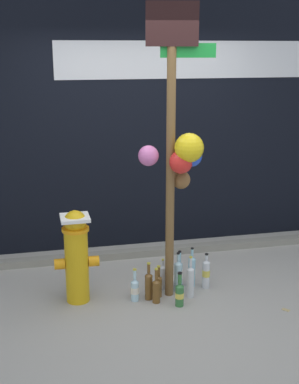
% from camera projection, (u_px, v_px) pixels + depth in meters
% --- Properties ---
extents(ground_plane, '(14.00, 14.00, 0.00)m').
position_uv_depth(ground_plane, '(168.00, 306.00, 4.65)').
color(ground_plane, '#9E9B93').
extents(building_wall, '(10.00, 0.21, 3.88)m').
position_uv_depth(building_wall, '(133.00, 79.00, 5.71)').
color(building_wall, black).
rests_on(building_wall, ground_plane).
extents(curb_strip, '(8.00, 0.12, 0.08)m').
position_uv_depth(curb_strip, '(142.00, 253.00, 5.77)').
color(curb_strip, gray).
rests_on(curb_strip, ground_plane).
extents(memorial_post, '(0.68, 0.39, 2.65)m').
position_uv_depth(memorial_post, '(178.00, 138.00, 4.46)').
color(memorial_post, brown).
rests_on(memorial_post, ground_plane).
extents(fire_hydrant, '(0.41, 0.26, 0.88)m').
position_uv_depth(fire_hydrant, '(76.00, 254.00, 4.65)').
color(fire_hydrant, gold).
rests_on(fire_hydrant, ground_plane).
extents(bottle_0, '(0.07, 0.07, 0.41)m').
position_uv_depth(bottle_0, '(190.00, 281.00, 4.79)').
color(bottle_0, silver).
rests_on(bottle_0, ground_plane).
extents(bottle_1, '(0.07, 0.07, 0.40)m').
position_uv_depth(bottle_1, '(178.00, 275.00, 4.92)').
color(bottle_1, '#B2DBEA').
rests_on(bottle_1, ground_plane).
extents(bottle_2, '(0.07, 0.07, 0.34)m').
position_uv_depth(bottle_2, '(156.00, 290.00, 4.69)').
color(bottle_2, brown).
rests_on(bottle_2, ground_plane).
extents(bottle_3, '(0.06, 0.06, 0.37)m').
position_uv_depth(bottle_3, '(179.00, 272.00, 5.02)').
color(bottle_3, '#93CCE0').
rests_on(bottle_3, ground_plane).
extents(bottle_4, '(0.07, 0.07, 0.37)m').
position_uv_depth(bottle_4, '(149.00, 285.00, 4.75)').
color(bottle_4, brown).
rests_on(bottle_4, ground_plane).
extents(bottle_5, '(0.08, 0.08, 0.32)m').
position_uv_depth(bottle_5, '(135.00, 289.00, 4.73)').
color(bottle_5, '#B2DBEA').
rests_on(bottle_5, ground_plane).
extents(bottle_6, '(0.06, 0.06, 0.33)m').
position_uv_depth(bottle_6, '(163.00, 277.00, 4.93)').
color(bottle_6, silver).
rests_on(bottle_6, ground_plane).
extents(bottle_7, '(0.06, 0.06, 0.32)m').
position_uv_depth(bottle_7, '(159.00, 285.00, 4.81)').
color(bottle_7, brown).
rests_on(bottle_7, ground_plane).
extents(bottle_8, '(0.08, 0.08, 0.36)m').
position_uv_depth(bottle_8, '(206.00, 273.00, 4.98)').
color(bottle_8, silver).
rests_on(bottle_8, ground_plane).
extents(bottle_9, '(0.08, 0.08, 0.33)m').
position_uv_depth(bottle_9, '(180.00, 293.00, 4.63)').
color(bottle_9, '#337038').
rests_on(bottle_9, ground_plane).
extents(bottle_10, '(0.07, 0.07, 0.41)m').
position_uv_depth(bottle_10, '(192.00, 270.00, 5.01)').
color(bottle_10, '#93CCE0').
rests_on(bottle_10, ground_plane).
extents(litter_0, '(0.17, 0.17, 0.01)m').
position_uv_depth(litter_0, '(175.00, 279.00, 5.21)').
color(litter_0, silver).
rests_on(litter_0, ground_plane).
extents(litter_1, '(0.08, 0.08, 0.01)m').
position_uv_depth(litter_1, '(286.00, 310.00, 4.59)').
color(litter_1, tan).
rests_on(litter_1, ground_plane).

